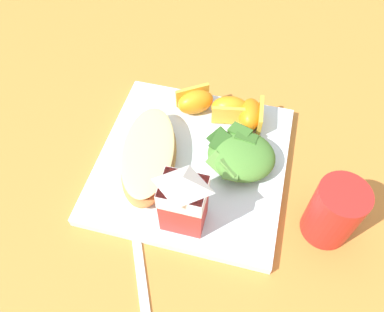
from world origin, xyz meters
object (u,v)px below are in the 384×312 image
Objects in this scene: cheesy_pizza_bread at (149,155)px; orange_wedge_middle at (230,109)px; white_plate at (192,163)px; orange_wedge_rear at (195,101)px; green_salad_pile at (241,155)px; orange_wedge_front at (251,115)px; milk_carton at (183,199)px; drinking_red_cup at (334,212)px.

orange_wedge_middle reaches higher than cheesy_pizza_bread.
orange_wedge_rear is (0.02, -0.10, 0.03)m from white_plate.
green_salad_pile is 0.08m from orange_wedge_front.
orange_wedge_middle is (0.03, -0.09, -0.00)m from green_salad_pile.
green_salad_pile is 0.13m from milk_carton.
white_plate is 0.08m from green_salad_pile.
green_salad_pile reaches higher than orange_wedge_rear.
orange_wedge_rear reaches higher than white_plate.
white_plate is at bearing 9.61° from green_salad_pile.
orange_wedge_front is 0.09m from orange_wedge_rear.
orange_wedge_front is (-0.13, -0.11, 0.00)m from cheesy_pizza_bread.
milk_carton is at bearing 83.27° from orange_wedge_middle.
orange_wedge_middle is 0.23m from drinking_red_cup.
milk_carton is 1.68× the size of orange_wedge_middle.
white_plate is 2.55× the size of milk_carton.
drinking_red_cup is (-0.13, 0.15, 0.01)m from orange_wedge_front.
milk_carton is 0.21m from orange_wedge_front.
milk_carton is at bearing 99.85° from orange_wedge_rear.
green_salad_pile is at bearing -170.39° from white_plate.
white_plate is 2.86× the size of drinking_red_cup.
drinking_red_cup is (-0.26, 0.04, 0.01)m from cheesy_pizza_bread.
cheesy_pizza_bread is 1.65× the size of milk_carton.
cheesy_pizza_bread is (0.06, 0.02, 0.03)m from white_plate.
cheesy_pizza_bread is 1.71× the size of green_salad_pile.
drinking_red_cup is at bearing 131.03° from orange_wedge_front.
orange_wedge_middle and orange_wedge_rear have the same top height.
milk_carton reaches higher than white_plate.
milk_carton is at bearing 62.96° from green_salad_pile.
orange_wedge_middle is (-0.02, -0.20, -0.04)m from milk_carton.
green_salad_pile reaches higher than white_plate.
orange_wedge_rear is at bearing -78.56° from white_plate.
orange_wedge_rear reaches higher than cheesy_pizza_bread.
cheesy_pizza_bread is 0.15m from orange_wedge_middle.
orange_wedge_middle is at bearing -129.57° from cheesy_pizza_bread.
cheesy_pizza_bread is 0.13m from orange_wedge_rear.
orange_wedge_front reaches higher than white_plate.
green_salad_pile is 0.13m from orange_wedge_rear.
cheesy_pizza_bread is at bearing 71.67° from orange_wedge_rear.
cheesy_pizza_bread is at bearing 18.71° from white_plate.
white_plate is at bearing 101.44° from orange_wedge_rear.
milk_carton is at bearing 98.23° from white_plate.
green_salad_pile is at bearing 111.24° from orange_wedge_middle.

